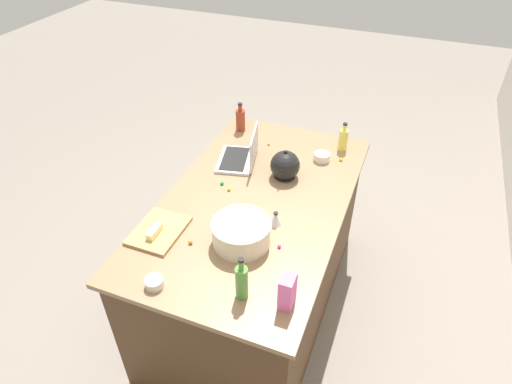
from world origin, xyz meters
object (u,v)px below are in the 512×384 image
Objects in this scene: kettle at (285,166)px; candy_bag at (287,291)px; ramekin_small at (322,157)px; bottle_oil at (343,139)px; bottle_olive at (242,282)px; bottle_soy at (240,120)px; ramekin_medium at (154,283)px; laptop at (242,156)px; kitchen_timer at (276,219)px; cutting_board at (159,231)px; butter_stick_left at (154,231)px; mixing_bowl_large at (241,232)px.

kettle reaches higher than candy_bag.
bottle_oil is at bearing 151.92° from ramekin_small.
bottle_olive is 0.94m from kettle.
ramekin_medium is at bearing 7.28° from bottle_soy.
candy_bag is at bearing 7.10° from ramekin_small.
laptop reaches higher than bottle_soy.
kitchen_timer is at bearing 39.41° from laptop.
candy_bag is at bearing 2.19° from bottle_oil.
bottle_soy reaches higher than candy_bag.
butter_stick_left is (0.04, 0.00, 0.03)m from cutting_board.
cutting_board is at bearing 180.00° from butter_stick_left.
cutting_board is (0.71, -0.46, -0.07)m from kettle.
bottle_soy is 2.41× the size of ramekin_medium.
kitchen_timer is at bearing -155.31° from candy_bag.
ramekin_small is 1.31× the size of kitchen_timer.
cutting_board is (-0.23, -0.57, -0.09)m from bottle_olive.
kettle is 2.48× the size of ramekin_medium.
butter_stick_left is at bearing 0.00° from cutting_board.
cutting_board is 2.99× the size of ramekin_small.
ramekin_small is (0.17, 0.63, -0.06)m from bottle_soy.
bottle_soy reaches higher than cutting_board.
mixing_bowl_large is at bearing 22.48° from laptop.
ramekin_small is (-0.88, 0.19, -0.04)m from mixing_bowl_large.
mixing_bowl_large is 0.23m from kitchen_timer.
bottle_oil is 0.83× the size of bottle_olive.
ramekin_small is at bearing 113.27° from laptop.
bottle_olive is 0.51m from kitchen_timer.
ramekin_medium is (1.28, -0.45, -0.00)m from ramekin_small.
cutting_board is at bearing 0.69° from bottle_soy.
cutting_board is at bearing -11.28° from laptop.
ramekin_small is at bearing 160.69° from ramekin_medium.
mixing_bowl_large is at bearing 101.48° from cutting_board.
kettle is 0.44m from kitchen_timer.
bottle_oil reaches higher than mixing_bowl_large.
kitchen_timer is (0.86, -0.17, -0.04)m from bottle_oil.
bottle_oil reaches higher than candy_bag.
bottle_olive is 2.34× the size of ramekin_small.
bottle_olive is 0.60m from butter_stick_left.
bottle_olive is at bearing 23.34° from mixing_bowl_large.
bottle_olive reaches higher than bottle_oil.
candy_bag is at bearing 75.72° from cutting_board.
bottle_soy reaches higher than kitchen_timer.
butter_stick_left is (1.17, 0.01, -0.05)m from bottle_soy.
laptop is at bearing -147.34° from candy_bag.
laptop reaches higher than ramekin_medium.
laptop reaches higher than mixing_bowl_large.
butter_stick_left is at bearing -31.31° from bottle_oil.
bottle_soy is at bearing -146.60° from kitchen_timer.
kitchen_timer is (-0.28, 0.55, 0.03)m from cutting_board.
ramekin_small is at bearing 167.78° from mixing_bowl_large.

